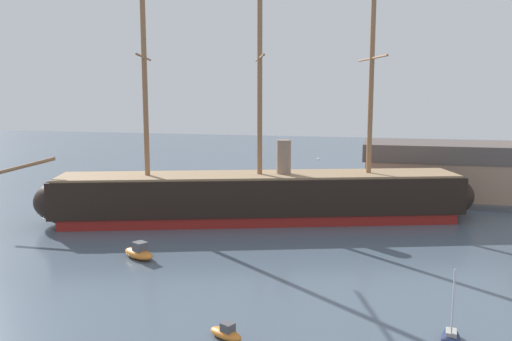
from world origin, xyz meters
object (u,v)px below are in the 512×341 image
Objects in this scene: sailboat_mid_right at (451,340)px; motorboat_distant_centre at (310,207)px; tall_ship at (260,196)px; seagull_in_flight at (319,159)px; motorboat_near_centre at (226,333)px; motorboat_alongside_bow at (139,252)px; dockside_warehouse_right at (512,174)px.

motorboat_distant_centre is (-16.02, 41.43, 0.19)m from sailboat_mid_right.
tall_ship reaches higher than seagull_in_flight.
tall_ship is 11.14× the size of sailboat_mid_right.
tall_ship is 20.56× the size of motorboat_near_centre.
motorboat_distant_centre is at bearing 98.46° from seagull_in_flight.
motorboat_alongside_bow reaches higher than motorboat_near_centre.
motorboat_alongside_bow is 4.42× the size of seagull_in_flight.
dockside_warehouse_right is at bearing 64.02° from seagull_in_flight.
sailboat_mid_right is 1.21× the size of motorboat_alongside_bow.
sailboat_mid_right is at bearing -56.72° from tall_ship.
seagull_in_flight is (-10.24, 2.57, 12.76)m from sailboat_mid_right.
dockside_warehouse_right reaches higher than seagull_in_flight.
seagull_in_flight is at bearing 165.93° from sailboat_mid_right.
dockside_warehouse_right is at bearing 61.16° from motorboat_near_centre.
motorboat_alongside_bow is 63.40m from dockside_warehouse_right.
motorboat_distant_centre is (15.50, 27.54, 0.02)m from motorboat_alongside_bow.
dockside_warehouse_right reaches higher than motorboat_alongside_bow.
motorboat_alongside_bow is at bearing 151.98° from seagull_in_flight.
motorboat_near_centre is 22.32m from motorboat_alongside_bow.
sailboat_mid_right is 0.11× the size of dockside_warehouse_right.
motorboat_distant_centre reaches higher than motorboat_alongside_bow.
motorboat_alongside_bow is at bearing -138.36° from dockside_warehouse_right.
motorboat_distant_centre is 41.26m from seagull_in_flight.
dockside_warehouse_right is at bearing 24.50° from motorboat_distant_centre.
motorboat_near_centre is at bearing -140.43° from seagull_in_flight.
motorboat_alongside_bow is (-9.21, -20.09, -2.94)m from tall_ship.
sailboat_mid_right reaches higher than motorboat_alongside_bow.
motorboat_alongside_bow is 31.60m from motorboat_distant_centre.
tall_ship reaches higher than motorboat_near_centre.
sailboat_mid_right is 16.56m from seagull_in_flight.
motorboat_near_centre is (5.88, -36.53, -3.17)m from tall_ship.
motorboat_alongside_bow is at bearing 132.54° from motorboat_near_centre.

